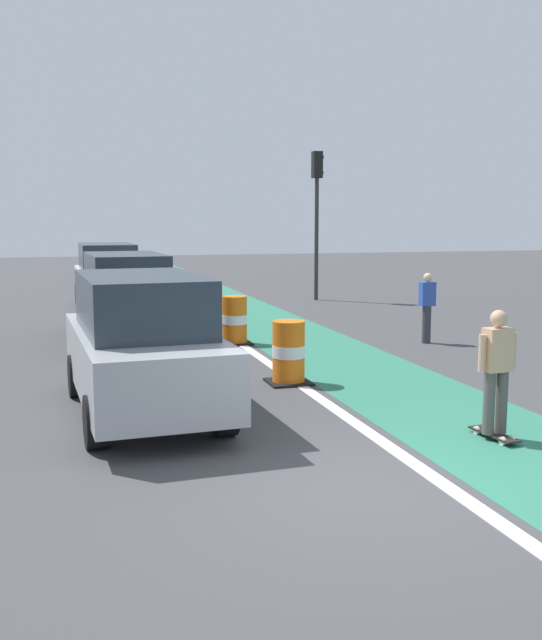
{
  "coord_description": "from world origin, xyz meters",
  "views": [
    {
      "loc": [
        -2.98,
        -6.92,
        2.84
      ],
      "look_at": [
        0.48,
        5.21,
        1.1
      ],
      "focal_mm": 41.52,
      "sensor_mm": 36.0,
      "label": 1
    }
  ],
  "objects_px": {
    "skateboarder_on_lane": "(497,370)",
    "parked_suv_nearest": "(142,344)",
    "traffic_light_corner": "(317,199)",
    "parked_suv_third": "(108,275)",
    "parked_suv_second": "(126,298)",
    "traffic_barrel_far": "(186,293)",
    "pedestrian_crossing": "(427,306)",
    "traffic_barrel_back": "(212,303)",
    "traffic_barrel_mid": "(235,321)",
    "traffic_barrel_front": "(289,353)"
  },
  "relations": [
    {
      "from": "parked_suv_second",
      "to": "traffic_barrel_far",
      "type": "xyz_separation_m",
      "value": [
        2.33,
        5.72,
        -0.5
      ]
    },
    {
      "from": "traffic_barrel_mid",
      "to": "skateboarder_on_lane",
      "type": "bearing_deg",
      "value": -79.06
    },
    {
      "from": "parked_suv_third",
      "to": "traffic_barrel_mid",
      "type": "relative_size",
      "value": 4.25
    },
    {
      "from": "parked_suv_second",
      "to": "traffic_barrel_front",
      "type": "relative_size",
      "value": 4.3
    },
    {
      "from": "traffic_barrel_mid",
      "to": "pedestrian_crossing",
      "type": "bearing_deg",
      "value": -14.56
    },
    {
      "from": "parked_suv_nearest",
      "to": "parked_suv_third",
      "type": "height_order",
      "value": "same"
    },
    {
      "from": "parked_suv_second",
      "to": "traffic_barrel_far",
      "type": "distance_m",
      "value": 6.2
    },
    {
      "from": "parked_suv_third",
      "to": "traffic_barrel_mid",
      "type": "bearing_deg",
      "value": -73.22
    },
    {
      "from": "parked_suv_third",
      "to": "traffic_barrel_far",
      "type": "height_order",
      "value": "parked_suv_third"
    },
    {
      "from": "traffic_barrel_far",
      "to": "parked_suv_third",
      "type": "bearing_deg",
      "value": 153.87
    },
    {
      "from": "skateboarder_on_lane",
      "to": "traffic_barrel_back",
      "type": "height_order",
      "value": "skateboarder_on_lane"
    },
    {
      "from": "parked_suv_second",
      "to": "traffic_barrel_far",
      "type": "bearing_deg",
      "value": 67.88
    },
    {
      "from": "traffic_barrel_mid",
      "to": "traffic_barrel_far",
      "type": "distance_m",
      "value": 6.6
    },
    {
      "from": "parked_suv_third",
      "to": "traffic_barrel_far",
      "type": "relative_size",
      "value": 4.25
    },
    {
      "from": "traffic_barrel_back",
      "to": "pedestrian_crossing",
      "type": "height_order",
      "value": "pedestrian_crossing"
    },
    {
      "from": "skateboarder_on_lane",
      "to": "pedestrian_crossing",
      "type": "xyz_separation_m",
      "value": [
        2.69,
        6.98,
        -0.05
      ]
    },
    {
      "from": "skateboarder_on_lane",
      "to": "traffic_barrel_front",
      "type": "distance_m",
      "value": 4.2
    },
    {
      "from": "skateboarder_on_lane",
      "to": "traffic_light_corner",
      "type": "height_order",
      "value": "traffic_light_corner"
    },
    {
      "from": "traffic_barrel_mid",
      "to": "parked_suv_second",
      "type": "bearing_deg",
      "value": 159.43
    },
    {
      "from": "parked_suv_second",
      "to": "traffic_barrel_back",
      "type": "height_order",
      "value": "parked_suv_second"
    },
    {
      "from": "traffic_barrel_mid",
      "to": "traffic_barrel_back",
      "type": "xyz_separation_m",
      "value": [
        0.18,
        3.48,
        0.0
      ]
    },
    {
      "from": "traffic_barrel_back",
      "to": "pedestrian_crossing",
      "type": "bearing_deg",
      "value": -48.37
    },
    {
      "from": "traffic_barrel_back",
      "to": "traffic_light_corner",
      "type": "relative_size",
      "value": 0.21
    },
    {
      "from": "pedestrian_crossing",
      "to": "traffic_light_corner",
      "type": "bearing_deg",
      "value": 86.44
    },
    {
      "from": "parked_suv_second",
      "to": "traffic_barrel_front",
      "type": "distance_m",
      "value": 5.62
    },
    {
      "from": "skateboarder_on_lane",
      "to": "traffic_light_corner",
      "type": "distance_m",
      "value": 16.73
    },
    {
      "from": "skateboarder_on_lane",
      "to": "parked_suv_nearest",
      "type": "distance_m",
      "value": 4.91
    },
    {
      "from": "traffic_barrel_back",
      "to": "traffic_light_corner",
      "type": "xyz_separation_m",
      "value": [
        4.64,
        4.65,
        2.97
      ]
    },
    {
      "from": "traffic_barrel_mid",
      "to": "traffic_light_corner",
      "type": "distance_m",
      "value": 9.9
    },
    {
      "from": "traffic_barrel_far",
      "to": "parked_suv_nearest",
      "type": "bearing_deg",
      "value": -102.3
    },
    {
      "from": "parked_suv_nearest",
      "to": "parked_suv_third",
      "type": "relative_size",
      "value": 1.01
    },
    {
      "from": "traffic_barrel_far",
      "to": "pedestrian_crossing",
      "type": "height_order",
      "value": "pedestrian_crossing"
    },
    {
      "from": "parked_suv_third",
      "to": "traffic_barrel_back",
      "type": "bearing_deg",
      "value": -59.49
    },
    {
      "from": "pedestrian_crossing",
      "to": "parked_suv_nearest",
      "type": "bearing_deg",
      "value": -147.04
    },
    {
      "from": "traffic_barrel_back",
      "to": "traffic_barrel_far",
      "type": "xyz_separation_m",
      "value": [
        -0.19,
        3.13,
        0.0
      ]
    },
    {
      "from": "parked_suv_nearest",
      "to": "traffic_barrel_back",
      "type": "relative_size",
      "value": 4.31
    },
    {
      "from": "parked_suv_second",
      "to": "pedestrian_crossing",
      "type": "bearing_deg",
      "value": -16.74
    },
    {
      "from": "traffic_barrel_mid",
      "to": "traffic_barrel_front",
      "type": "bearing_deg",
      "value": -90.37
    },
    {
      "from": "skateboarder_on_lane",
      "to": "pedestrian_crossing",
      "type": "relative_size",
      "value": 1.05
    },
    {
      "from": "skateboarder_on_lane",
      "to": "parked_suv_third",
      "type": "distance_m",
      "value": 16.3
    },
    {
      "from": "parked_suv_nearest",
      "to": "parked_suv_third",
      "type": "bearing_deg",
      "value": 88.57
    },
    {
      "from": "traffic_barrel_far",
      "to": "pedestrian_crossing",
      "type": "bearing_deg",
      "value": -61.07
    },
    {
      "from": "skateboarder_on_lane",
      "to": "traffic_barrel_mid",
      "type": "relative_size",
      "value": 1.55
    },
    {
      "from": "parked_suv_nearest",
      "to": "traffic_barrel_back",
      "type": "height_order",
      "value": "parked_suv_nearest"
    },
    {
      "from": "parked_suv_nearest",
      "to": "pedestrian_crossing",
      "type": "relative_size",
      "value": 2.91
    },
    {
      "from": "traffic_barrel_mid",
      "to": "pedestrian_crossing",
      "type": "distance_m",
      "value": 4.4
    },
    {
      "from": "traffic_light_corner",
      "to": "parked_suv_second",
      "type": "bearing_deg",
      "value": -134.66
    },
    {
      "from": "traffic_barrel_front",
      "to": "skateboarder_on_lane",
      "type": "bearing_deg",
      "value": -67.64
    },
    {
      "from": "traffic_light_corner",
      "to": "parked_suv_nearest",
      "type": "bearing_deg",
      "value": -118.65
    },
    {
      "from": "traffic_light_corner",
      "to": "parked_suv_third",
      "type": "bearing_deg",
      "value": -176.96
    }
  ]
}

